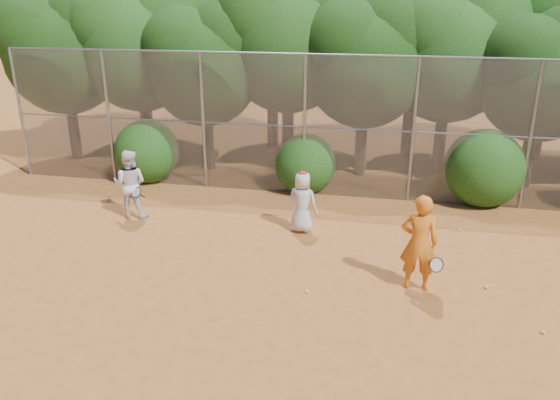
# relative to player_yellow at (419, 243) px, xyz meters

# --- Properties ---
(ground) EXTENTS (80.00, 80.00, 0.00)m
(ground) POSITION_rel_player_yellow_xyz_m (-2.07, -1.02, -0.99)
(ground) COLOR brown
(ground) RESTS_ON ground
(fence_back) EXTENTS (20.05, 0.09, 4.03)m
(fence_back) POSITION_rel_player_yellow_xyz_m (-2.19, 4.98, 1.06)
(fence_back) COLOR gray
(fence_back) RESTS_ON ground
(tree_0) EXTENTS (4.38, 3.81, 6.00)m
(tree_0) POSITION_rel_player_yellow_xyz_m (-11.51, 7.02, 2.94)
(tree_0) COLOR black
(tree_0) RESTS_ON ground
(tree_1) EXTENTS (4.64, 4.03, 6.35)m
(tree_1) POSITION_rel_player_yellow_xyz_m (-9.01, 7.52, 3.17)
(tree_1) COLOR black
(tree_1) RESTS_ON ground
(tree_2) EXTENTS (3.99, 3.47, 5.47)m
(tree_2) POSITION_rel_player_yellow_xyz_m (-6.52, 6.82, 2.59)
(tree_2) COLOR black
(tree_2) RESTS_ON ground
(tree_3) EXTENTS (4.89, 4.26, 6.70)m
(tree_3) POSITION_rel_player_yellow_xyz_m (-4.01, 7.83, 3.40)
(tree_3) COLOR black
(tree_3) RESTS_ON ground
(tree_4) EXTENTS (4.19, 3.64, 5.73)m
(tree_4) POSITION_rel_player_yellow_xyz_m (-1.52, 7.22, 2.76)
(tree_4) COLOR black
(tree_4) RESTS_ON ground
(tree_5) EXTENTS (4.51, 3.92, 6.17)m
(tree_5) POSITION_rel_player_yellow_xyz_m (0.99, 8.02, 3.05)
(tree_5) COLOR black
(tree_5) RESTS_ON ground
(tree_6) EXTENTS (3.86, 3.36, 5.29)m
(tree_6) POSITION_rel_player_yellow_xyz_m (3.48, 7.02, 2.47)
(tree_6) COLOR black
(tree_6) RESTS_ON ground
(tree_9) EXTENTS (4.83, 4.20, 6.62)m
(tree_9) POSITION_rel_player_yellow_xyz_m (-10.01, 9.82, 3.34)
(tree_9) COLOR black
(tree_9) RESTS_ON ground
(tree_10) EXTENTS (5.15, 4.48, 7.06)m
(tree_10) POSITION_rel_player_yellow_xyz_m (-5.00, 10.03, 3.63)
(tree_10) COLOR black
(tree_10) RESTS_ON ground
(tree_11) EXTENTS (4.64, 4.03, 6.35)m
(tree_11) POSITION_rel_player_yellow_xyz_m (-0.01, 9.62, 3.17)
(tree_11) COLOR black
(tree_11) RESTS_ON ground
(tree_12) EXTENTS (5.02, 4.37, 6.88)m
(tree_12) POSITION_rel_player_yellow_xyz_m (4.50, 10.23, 3.52)
(tree_12) COLOR black
(tree_12) RESTS_ON ground
(bush_0) EXTENTS (2.00, 2.00, 2.00)m
(bush_0) POSITION_rel_player_yellow_xyz_m (-8.07, 5.28, 0.01)
(bush_0) COLOR #173F0F
(bush_0) RESTS_ON ground
(bush_1) EXTENTS (1.80, 1.80, 1.80)m
(bush_1) POSITION_rel_player_yellow_xyz_m (-3.07, 5.28, -0.09)
(bush_1) COLOR #173F0F
(bush_1) RESTS_ON ground
(bush_2) EXTENTS (2.20, 2.20, 2.20)m
(bush_2) POSITION_rel_player_yellow_xyz_m (1.93, 5.28, 0.11)
(bush_2) COLOR #173F0F
(bush_2) RESTS_ON ground
(player_yellow) EXTENTS (0.89, 0.57, 1.99)m
(player_yellow) POSITION_rel_player_yellow_xyz_m (0.00, 0.00, 0.00)
(player_yellow) COLOR orange
(player_yellow) RESTS_ON ground
(player_teen) EXTENTS (0.83, 0.62, 1.56)m
(player_teen) POSITION_rel_player_yellow_xyz_m (-2.68, 2.30, -0.22)
(player_teen) COLOR silver
(player_teen) RESTS_ON ground
(player_white) EXTENTS (0.95, 0.83, 1.81)m
(player_white) POSITION_rel_player_yellow_xyz_m (-7.22, 2.36, -0.09)
(player_white) COLOR silver
(player_white) RESTS_ON ground
(ball_0) EXTENTS (0.07, 0.07, 0.07)m
(ball_0) POSITION_rel_player_yellow_xyz_m (1.41, 0.24, -0.96)
(ball_0) COLOR #C3D025
(ball_0) RESTS_ON ground
(ball_1) EXTENTS (0.07, 0.07, 0.07)m
(ball_1) POSITION_rel_player_yellow_xyz_m (-0.34, 2.31, -0.96)
(ball_1) COLOR #C3D025
(ball_1) RESTS_ON ground
(ball_2) EXTENTS (0.07, 0.07, 0.07)m
(ball_2) POSITION_rel_player_yellow_xyz_m (2.15, -1.19, -0.96)
(ball_2) COLOR #C3D025
(ball_2) RESTS_ON ground
(ball_3) EXTENTS (0.07, 0.07, 0.07)m
(ball_3) POSITION_rel_player_yellow_xyz_m (-2.10, -0.64, -0.96)
(ball_3) COLOR #C3D025
(ball_3) RESTS_ON ground
(ball_4) EXTENTS (0.07, 0.07, 0.07)m
(ball_4) POSITION_rel_player_yellow_xyz_m (1.19, 3.05, -0.96)
(ball_4) COLOR #C3D025
(ball_4) RESTS_ON ground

